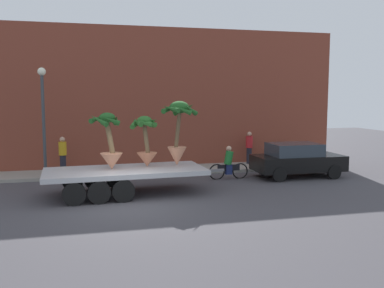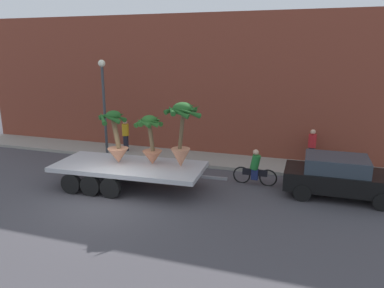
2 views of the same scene
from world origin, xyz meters
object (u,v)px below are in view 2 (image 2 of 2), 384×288
(parked_car, at_px, (339,176))
(street_lamp, at_px, (104,95))
(cyclist, at_px, (255,169))
(potted_palm_front, at_px, (116,140))
(pedestrian_near_gate, at_px, (312,146))
(potted_palm_middle, at_px, (182,131))
(potted_palm_rear, at_px, (151,140))
(pedestrian_far_left, at_px, (126,135))
(flatbed_trailer, at_px, (124,169))

(parked_car, bearing_deg, street_lamp, 169.79)
(cyclist, bearing_deg, potted_palm_front, -160.88)
(cyclist, bearing_deg, parked_car, -5.48)
(pedestrian_near_gate, relative_size, street_lamp, 0.35)
(potted_palm_middle, distance_m, cyclist, 3.54)
(potted_palm_rear, distance_m, pedestrian_near_gate, 7.78)
(potted_palm_middle, distance_m, parked_car, 6.22)
(cyclist, bearing_deg, potted_palm_middle, -149.73)
(cyclist, height_order, street_lamp, street_lamp)
(potted_palm_middle, bearing_deg, pedestrian_far_left, 139.10)
(pedestrian_far_left, bearing_deg, flatbed_trailer, -62.80)
(flatbed_trailer, bearing_deg, street_lamp, 129.28)
(pedestrian_near_gate, height_order, pedestrian_far_left, same)
(potted_palm_middle, relative_size, parked_car, 0.62)
(pedestrian_near_gate, bearing_deg, pedestrian_far_left, -176.47)
(pedestrian_near_gate, relative_size, pedestrian_far_left, 1.00)
(potted_palm_rear, distance_m, cyclist, 4.46)
(potted_palm_rear, relative_size, pedestrian_near_gate, 1.17)
(potted_palm_front, height_order, pedestrian_far_left, potted_palm_front)
(flatbed_trailer, bearing_deg, cyclist, 21.07)
(potted_palm_middle, bearing_deg, flatbed_trailer, -170.65)
(flatbed_trailer, distance_m, pedestrian_far_left, 4.99)
(flatbed_trailer, bearing_deg, pedestrian_near_gate, 34.74)
(flatbed_trailer, height_order, potted_palm_middle, potted_palm_middle)
(parked_car, relative_size, street_lamp, 0.85)
(street_lamp, bearing_deg, pedestrian_near_gate, 7.56)
(potted_palm_rear, height_order, potted_palm_front, potted_palm_front)
(potted_palm_front, bearing_deg, cyclist, 19.12)
(flatbed_trailer, xyz_separation_m, parked_car, (8.26, 1.63, 0.05))
(potted_palm_middle, bearing_deg, parked_car, 11.91)
(potted_palm_front, bearing_deg, parked_car, 10.23)
(cyclist, height_order, parked_car, parked_car)
(pedestrian_near_gate, bearing_deg, potted_palm_rear, -142.87)
(parked_car, bearing_deg, potted_palm_middle, -168.09)
(potted_palm_front, bearing_deg, pedestrian_near_gate, 33.14)
(potted_palm_rear, bearing_deg, pedestrian_near_gate, 37.13)
(pedestrian_near_gate, xyz_separation_m, street_lamp, (-10.23, -1.36, 2.19))
(parked_car, relative_size, pedestrian_far_left, 2.41)
(cyclist, relative_size, pedestrian_near_gate, 1.08)
(flatbed_trailer, height_order, street_lamp, street_lamp)
(potted_palm_rear, height_order, street_lamp, street_lamp)
(flatbed_trailer, relative_size, potted_palm_rear, 3.55)
(potted_palm_front, xyz_separation_m, pedestrian_far_left, (-1.95, 4.35, -0.90))
(potted_palm_front, xyz_separation_m, street_lamp, (-2.67, 3.58, 1.29))
(flatbed_trailer, xyz_separation_m, pedestrian_near_gate, (7.24, 5.02, 0.27))
(potted_palm_rear, bearing_deg, cyclist, 21.81)
(pedestrian_near_gate, bearing_deg, cyclist, -125.52)
(flatbed_trailer, distance_m, potted_palm_rear, 1.66)
(pedestrian_far_left, height_order, street_lamp, street_lamp)
(cyclist, bearing_deg, pedestrian_far_left, 161.21)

